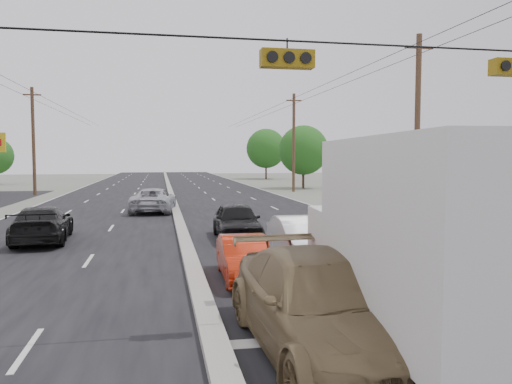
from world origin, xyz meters
TOP-DOWN VIEW (x-y plane):
  - ground at (0.00, 0.00)m, footprint 200.00×200.00m
  - road_surface at (0.00, 30.00)m, footprint 20.00×160.00m
  - center_median at (0.00, 30.00)m, footprint 0.50×160.00m
  - utility_pole_left_c at (-12.50, 40.00)m, footprint 1.60×0.30m
  - utility_pole_right_b at (12.50, 15.00)m, footprint 1.60×0.30m
  - utility_pole_right_c at (12.50, 40.00)m, footprint 1.60×0.30m
  - traffic_signals at (1.40, 0.00)m, footprint 25.00×0.30m
  - tree_right_mid at (15.00, 45.00)m, footprint 5.60×5.60m
  - tree_right_far at (16.00, 70.00)m, footprint 6.40×6.40m
  - box_truck at (3.63, -1.56)m, footprint 3.28×7.82m
  - tan_sedan at (1.85, -1.18)m, footprint 2.75×6.19m
  - red_sedan at (1.40, 4.48)m, footprint 1.39×3.80m
  - queue_car_a at (2.26, 11.53)m, footprint 1.95×4.62m
  - queue_car_b at (3.76, 6.70)m, footprint 1.61×4.51m
  - queue_car_d at (9.60, 5.54)m, footprint 2.43×5.41m
  - oncoming_near at (-5.80, 12.34)m, footprint 2.49×5.33m
  - oncoming_far at (-1.40, 23.13)m, footprint 3.13×5.76m

SIDE VIEW (x-z plane):
  - ground at x=0.00m, z-range 0.00..0.00m
  - road_surface at x=0.00m, z-range -0.01..0.01m
  - center_median at x=0.00m, z-range 0.00..0.20m
  - red_sedan at x=1.40m, z-range 0.00..1.24m
  - queue_car_b at x=3.76m, z-range 0.00..1.48m
  - oncoming_near at x=-5.80m, z-range 0.00..1.50m
  - oncoming_far at x=-1.40m, z-range 0.00..1.53m
  - queue_car_d at x=9.60m, z-range 0.00..1.54m
  - queue_car_a at x=2.26m, z-range 0.00..1.56m
  - tan_sedan at x=1.85m, z-range 0.00..1.77m
  - box_truck at x=3.63m, z-range 0.05..3.92m
  - tree_right_mid at x=15.00m, z-range 0.77..7.91m
  - tree_right_far at x=16.00m, z-range 0.88..9.04m
  - utility_pole_left_c at x=-12.50m, z-range 0.11..10.11m
  - utility_pole_right_b at x=12.50m, z-range 0.11..10.11m
  - utility_pole_right_c at x=12.50m, z-range 0.11..10.11m
  - traffic_signals at x=1.40m, z-range 5.22..5.77m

